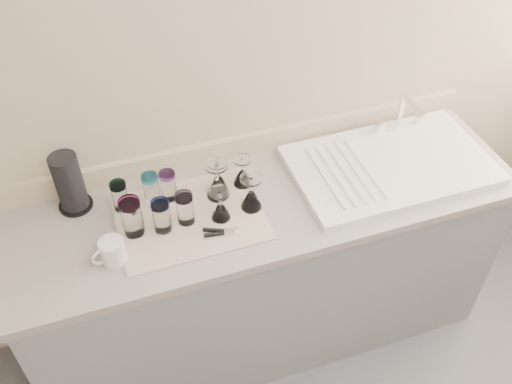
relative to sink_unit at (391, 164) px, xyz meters
name	(u,v)px	position (x,y,z in m)	size (l,w,h in m)	color
counter_unit	(265,270)	(-0.55, 0.00, -0.47)	(2.06, 0.62, 0.90)	slate
sink_unit	(391,164)	(0.00, 0.00, 0.00)	(0.82, 0.50, 0.22)	white
dish_towel	(190,217)	(-0.86, -0.01, -0.02)	(0.55, 0.42, 0.01)	silver
tumbler_teal	(120,196)	(-1.10, 0.12, 0.05)	(0.06, 0.06, 0.13)	white
tumbler_cyan	(151,189)	(-0.98, 0.12, 0.05)	(0.07, 0.07, 0.13)	white
tumbler_purple	(168,185)	(-0.91, 0.12, 0.05)	(0.06, 0.06, 0.13)	white
tumbler_magenta	(132,217)	(-1.07, -0.02, 0.07)	(0.08, 0.08, 0.16)	white
tumbler_blue	(161,216)	(-0.97, -0.04, 0.06)	(0.07, 0.07, 0.14)	white
tumbler_lavender	(185,208)	(-0.88, -0.02, 0.06)	(0.07, 0.07, 0.13)	white
goblet_back_left	(218,181)	(-0.72, 0.10, 0.03)	(0.08, 0.08, 0.14)	white
goblet_back_right	(242,175)	(-0.62, 0.10, 0.03)	(0.07, 0.07, 0.13)	white
goblet_front_left	(221,209)	(-0.75, -0.05, 0.03)	(0.08, 0.08, 0.13)	white
goblet_front_right	(251,197)	(-0.62, -0.03, 0.04)	(0.08, 0.08, 0.15)	white
goblet_extra	(217,185)	(-0.73, 0.07, 0.04)	(0.09, 0.09, 0.16)	white
can_opener	(221,232)	(-0.78, -0.13, 0.00)	(0.13, 0.07, 0.02)	silver
white_mug	(112,251)	(-1.17, -0.12, 0.03)	(0.13, 0.11, 0.09)	silver
paper_towel_roll	(69,183)	(-1.26, 0.20, 0.10)	(0.13, 0.13, 0.25)	black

